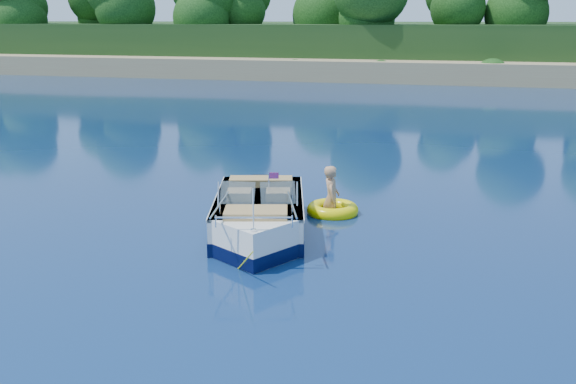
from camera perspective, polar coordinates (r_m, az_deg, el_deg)
name	(u,v)px	position (r m, az deg, el deg)	size (l,w,h in m)	color
ground	(176,239)	(13.60, -9.90, -4.15)	(160.00, 160.00, 0.00)	#091944
shoreline	(406,50)	(75.71, 10.46, 12.29)	(170.00, 59.00, 6.00)	#9A7F59
treeline	(388,4)	(52.97, 8.87, 16.18)	(150.00, 7.12, 8.19)	black
motorboat	(259,220)	(13.58, -2.62, -2.46)	(2.67, 5.13, 1.74)	white
tow_tube	(333,210)	(15.17, 3.98, -1.59)	(1.59, 1.59, 0.32)	#FFEC03
boy	(331,214)	(15.16, 3.83, -1.92)	(0.59, 0.39, 1.63)	tan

